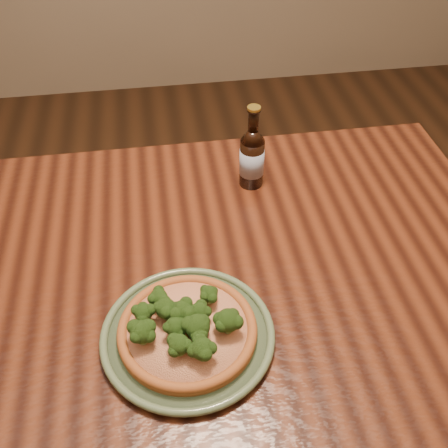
{
  "coord_description": "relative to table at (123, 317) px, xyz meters",
  "views": [
    {
      "loc": [
        0.1,
        -0.56,
        1.51
      ],
      "look_at": [
        0.21,
        0.17,
        0.82
      ],
      "focal_mm": 42.0,
      "sensor_mm": 36.0,
      "label": 1
    }
  ],
  "objects": [
    {
      "name": "table",
      "position": [
        0.0,
        0.0,
        0.0
      ],
      "size": [
        1.6,
        0.9,
        0.75
      ],
      "color": "#4B2010",
      "rests_on": "ground"
    },
    {
      "name": "pizza",
      "position": [
        0.12,
        -0.14,
        0.12
      ],
      "size": [
        0.24,
        0.24,
        0.07
      ],
      "rotation": [
        0.0,
        0.0,
        0.17
      ],
      "color": "#9F5524",
      "rests_on": "plate"
    },
    {
      "name": "plate",
      "position": [
        0.12,
        -0.13,
        0.1
      ],
      "size": [
        0.3,
        0.3,
        0.02
      ],
      "rotation": [
        0.0,
        0.0,
        0.09
      ],
      "color": "#556848",
      "rests_on": "table"
    },
    {
      "name": "beer_bottle",
      "position": [
        0.31,
        0.27,
        0.17
      ],
      "size": [
        0.06,
        0.06,
        0.2
      ],
      "rotation": [
        0.0,
        0.0,
        0.37
      ],
      "color": "black",
      "rests_on": "table"
    }
  ]
}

